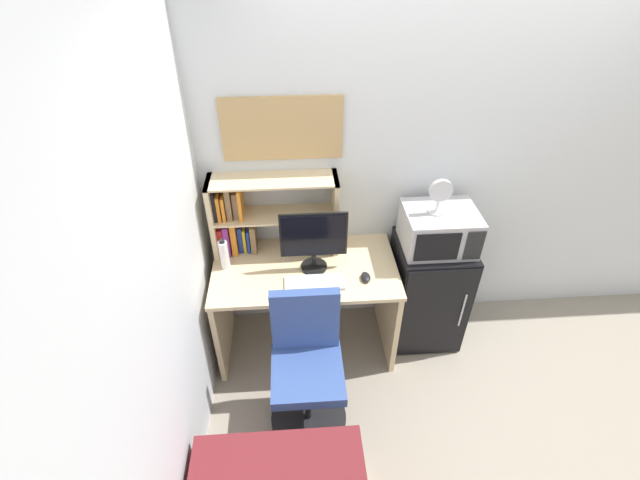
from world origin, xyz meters
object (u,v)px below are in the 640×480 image
Objects in this scene: mini_fridge at (427,291)px; wall_corkboard at (282,129)px; water_bottle at (224,255)px; desk_fan at (440,195)px; hutch_bookshelf at (253,215)px; keyboard at (314,283)px; monitor at (314,239)px; microwave at (439,229)px; desk_chair at (307,371)px; computer_mouse at (366,277)px.

wall_corkboard reaches higher than mini_fridge.
desk_fan reaches higher than water_bottle.
mini_fridge is 1.14× the size of wall_corkboard.
hutch_bookshelf is 0.62m from keyboard.
monitor is 0.84m from desk_fan.
microwave is at bearing 5.17° from monitor.
water_bottle is 0.27× the size of mini_fridge.
water_bottle is at bearing 129.34° from desk_chair.
desk_chair is 1.49m from wall_corkboard.
monitor reaches higher than desk_chair.
hutch_bookshelf reaches higher than computer_mouse.
desk_fan is (-0.04, -0.00, 0.83)m from mini_fridge.
microwave reaches higher than desk_chair.
hutch_bookshelf is 1.24m from microwave.
hutch_bookshelf is 0.99× the size of mini_fridge.
wall_corkboard reaches higher than desk_chair.
computer_mouse is at bearing -156.92° from microwave.
water_bottle is (-0.91, 0.19, 0.09)m from computer_mouse.
water_bottle reaches higher than computer_mouse.
wall_corkboard is (-0.97, 0.26, 0.35)m from desk_fan.
monitor is 0.60m from water_bottle.
keyboard is at bearing -46.07° from hutch_bookshelf.
computer_mouse is 0.13× the size of wall_corkboard.
keyboard is at bearing 80.05° from desk_chair.
computer_mouse is (0.33, 0.02, 0.01)m from keyboard.
keyboard is 0.62m from water_bottle.
hutch_bookshelf reaches higher than mini_fridge.
monitor is at bearing -174.94° from desk_fan.
desk_chair is (-0.88, -0.65, -0.83)m from desk_fan.
mini_fridge is at bearing 3.17° from desk_fan.
hutch_bookshelf is 3.48× the size of desk_fan.
mini_fridge is 0.83m from desk_fan.
wall_corkboard is at bearing 95.71° from desk_chair.
keyboard is at bearing -164.08° from microwave.
keyboard is at bearing -176.09° from computer_mouse.
computer_mouse is at bearing -155.68° from desk_fan.
mini_fridge is at bearing 35.25° from desk_chair.
desk_fan reaches higher than microwave.
hutch_bookshelf is at bearing -156.39° from wall_corkboard.
mini_fridge is at bearing 1.15° from water_bottle.
hutch_bookshelf reaches higher than microwave.
desk_fan reaches higher than desk_chair.
mini_fridge is 0.56m from microwave.
desk_fan is (1.39, 0.03, 0.38)m from water_bottle.
hutch_bookshelf is 8.53× the size of computer_mouse.
microwave is (0.85, 0.24, 0.21)m from keyboard.
microwave is at bearing -7.32° from hutch_bookshelf.
mini_fridge is at bearing 22.79° from computer_mouse.
keyboard is 0.54m from desk_chair.
monitor reaches higher than microwave.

